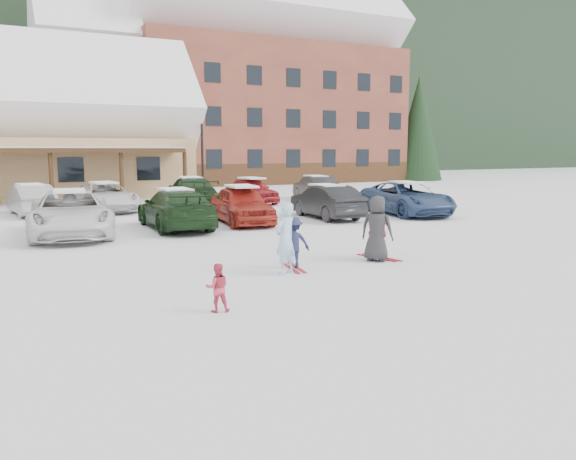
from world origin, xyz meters
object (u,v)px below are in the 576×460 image
alpine_hotel (242,87)px  parked_car_11 (191,192)px  parked_car_4 (242,205)px  parked_car_5 (326,202)px  bystander_dark (377,228)px  parked_car_10 (104,197)px  child_magenta (380,232)px  parked_car_6 (406,198)px  toddler_red (217,288)px  parked_car_12 (252,191)px  parked_car_2 (71,213)px  parked_car_9 (31,200)px  lamp_post (202,142)px  child_navy (294,243)px  parked_car_13 (316,188)px  adult_skier (285,239)px  parked_car_3 (176,209)px

alpine_hotel → parked_car_11: bearing=-118.6°
parked_car_4 → parked_car_5: size_ratio=1.02×
bystander_dark → parked_car_10: bystander_dark is taller
child_magenta → parked_car_6: parked_car_6 is taller
toddler_red → parked_car_12: size_ratio=0.22×
alpine_hotel → toddler_red: bearing=-112.9°
bystander_dark → parked_car_2: 10.74m
alpine_hotel → parked_car_2: alpine_hotel is taller
child_magenta → toddler_red: bearing=14.1°
toddler_red → parked_car_11: parked_car_11 is taller
parked_car_5 → parked_car_10: 10.82m
parked_car_9 → lamp_post: bearing=-152.6°
parked_car_4 → parked_car_12: 8.51m
child_navy → parked_car_13: parked_car_13 is taller
toddler_red → parked_car_2: (-1.39, 10.89, 0.33)m
adult_skier → bystander_dark: bystander_dark is taller
parked_car_11 → bystander_dark: bearing=98.4°
parked_car_2 → alpine_hotel: bearing=62.9°
lamp_post → toddler_red: lamp_post is taller
child_navy → parked_car_12: (5.80, 16.20, 0.05)m
lamp_post → parked_car_9: lamp_post is taller
parked_car_10 → alpine_hotel: bearing=46.2°
toddler_red → parked_car_9: (-2.32, 18.30, 0.24)m
toddler_red → parked_car_13: parked_car_13 is taller
bystander_dark → parked_car_12: 16.75m
parked_car_11 → parked_car_3: bearing=76.5°
adult_skier → child_navy: adult_skier is taller
toddler_red → parked_car_12: 20.90m
parked_car_3 → parked_car_13: bearing=-141.5°
parked_car_5 → parked_car_11: 8.13m
toddler_red → parked_car_5: bearing=-113.8°
parked_car_3 → parked_car_10: 7.51m
bystander_dark → parked_car_9: bearing=-13.0°
lamp_post → parked_car_9: size_ratio=1.44×
parked_car_2 → parked_car_9: bearing=102.3°
child_navy → parked_car_5: 10.42m
bystander_dark → parked_car_9: (-7.72, 15.74, -0.18)m
parked_car_3 → parked_car_12: (6.48, 7.93, -0.04)m
parked_car_13 → alpine_hotel: bearing=-91.7°
adult_skier → parked_car_10: adult_skier is taller
bystander_dark → parked_car_9: size_ratio=0.42×
parked_car_10 → toddler_red: bearing=-99.8°
parked_car_6 → parked_car_5: bearing=-179.6°
parked_car_13 → child_navy: bearing=67.3°
parked_car_6 → parked_car_4: bearing=-176.8°
alpine_hotel → parked_car_10: size_ratio=6.27×
adult_skier → parked_car_12: size_ratio=0.42×
parked_car_2 → parked_car_3: size_ratio=1.10×
parked_car_12 → parked_car_13: (4.24, 0.31, 0.00)m
parked_car_9 → parked_car_12: 11.15m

